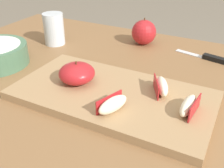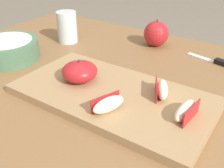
{
  "view_description": "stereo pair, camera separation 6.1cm",
  "coord_description": "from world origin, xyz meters",
  "px_view_note": "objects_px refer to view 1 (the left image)",
  "views": [
    {
      "loc": [
        0.21,
        -0.55,
        1.11
      ],
      "look_at": [
        -0.04,
        -0.08,
        0.8
      ],
      "focal_mm": 43.12,
      "sensor_mm": 36.0,
      "label": 1
    },
    {
      "loc": [
        0.26,
        -0.52,
        1.11
      ],
      "look_at": [
        -0.04,
        -0.08,
        0.8
      ],
      "focal_mm": 43.12,
      "sensor_mm": 36.0,
      "label": 2
    }
  ],
  "objects_px": {
    "cutting_board": "(112,95)",
    "apple_half_skin_up": "(77,73)",
    "drinking_glass_water": "(54,29)",
    "apple_wedge_back": "(189,106)",
    "apple_wedge_left": "(162,86)",
    "whole_apple_crimson": "(144,32)",
    "apple_wedge_middle": "(113,105)",
    "paring_knife": "(210,58)"
  },
  "relations": [
    {
      "from": "apple_wedge_middle",
      "to": "cutting_board",
      "type": "bearing_deg",
      "value": 119.31
    },
    {
      "from": "apple_half_skin_up",
      "to": "apple_wedge_middle",
      "type": "bearing_deg",
      "value": -27.09
    },
    {
      "from": "apple_wedge_back",
      "to": "apple_wedge_left",
      "type": "height_order",
      "value": "same"
    },
    {
      "from": "apple_wedge_middle",
      "to": "whole_apple_crimson",
      "type": "distance_m",
      "value": 0.44
    },
    {
      "from": "apple_wedge_back",
      "to": "apple_wedge_left",
      "type": "bearing_deg",
      "value": 146.44
    },
    {
      "from": "apple_wedge_middle",
      "to": "paring_knife",
      "type": "xyz_separation_m",
      "value": [
        0.13,
        0.4,
        -0.03
      ]
    },
    {
      "from": "whole_apple_crimson",
      "to": "apple_wedge_left",
      "type": "bearing_deg",
      "value": -61.89
    },
    {
      "from": "cutting_board",
      "to": "apple_half_skin_up",
      "type": "height_order",
      "value": "apple_half_skin_up"
    },
    {
      "from": "apple_wedge_back",
      "to": "drinking_glass_water",
      "type": "height_order",
      "value": "drinking_glass_water"
    },
    {
      "from": "apple_half_skin_up",
      "to": "whole_apple_crimson",
      "type": "height_order",
      "value": "whole_apple_crimson"
    },
    {
      "from": "drinking_glass_water",
      "to": "whole_apple_crimson",
      "type": "bearing_deg",
      "value": 27.08
    },
    {
      "from": "apple_wedge_back",
      "to": "whole_apple_crimson",
      "type": "height_order",
      "value": "whole_apple_crimson"
    },
    {
      "from": "cutting_board",
      "to": "apple_wedge_back",
      "type": "bearing_deg",
      "value": -0.25
    },
    {
      "from": "apple_wedge_middle",
      "to": "paring_knife",
      "type": "distance_m",
      "value": 0.42
    },
    {
      "from": "apple_wedge_middle",
      "to": "apple_wedge_left",
      "type": "xyz_separation_m",
      "value": [
        0.06,
        0.11,
        0.0
      ]
    },
    {
      "from": "apple_wedge_middle",
      "to": "apple_wedge_back",
      "type": "relative_size",
      "value": 1.03
    },
    {
      "from": "apple_wedge_left",
      "to": "whole_apple_crimson",
      "type": "xyz_separation_m",
      "value": [
        -0.17,
        0.31,
        0.01
      ]
    },
    {
      "from": "apple_wedge_back",
      "to": "apple_wedge_left",
      "type": "distance_m",
      "value": 0.09
    },
    {
      "from": "drinking_glass_water",
      "to": "paring_knife",
      "type": "bearing_deg",
      "value": 12.52
    },
    {
      "from": "cutting_board",
      "to": "whole_apple_crimson",
      "type": "xyz_separation_m",
      "value": [
        -0.06,
        0.36,
        0.03
      ]
    },
    {
      "from": "apple_half_skin_up",
      "to": "drinking_glass_water",
      "type": "xyz_separation_m",
      "value": [
        -0.24,
        0.22,
        0.01
      ]
    },
    {
      "from": "cutting_board",
      "to": "whole_apple_crimson",
      "type": "distance_m",
      "value": 0.37
    },
    {
      "from": "paring_knife",
      "to": "drinking_glass_water",
      "type": "distance_m",
      "value": 0.51
    },
    {
      "from": "apple_half_skin_up",
      "to": "apple_wedge_middle",
      "type": "height_order",
      "value": "apple_half_skin_up"
    },
    {
      "from": "apple_wedge_left",
      "to": "drinking_glass_water",
      "type": "height_order",
      "value": "drinking_glass_water"
    },
    {
      "from": "paring_knife",
      "to": "apple_wedge_left",
      "type": "bearing_deg",
      "value": -102.39
    },
    {
      "from": "whole_apple_crimson",
      "to": "apple_wedge_back",
      "type": "bearing_deg",
      "value": -56.36
    },
    {
      "from": "apple_half_skin_up",
      "to": "drinking_glass_water",
      "type": "distance_m",
      "value": 0.32
    },
    {
      "from": "apple_half_skin_up",
      "to": "whole_apple_crimson",
      "type": "bearing_deg",
      "value": 85.0
    },
    {
      "from": "cutting_board",
      "to": "apple_wedge_middle",
      "type": "xyz_separation_m",
      "value": [
        0.04,
        -0.07,
        0.03
      ]
    },
    {
      "from": "apple_wedge_left",
      "to": "paring_knife",
      "type": "distance_m",
      "value": 0.29
    },
    {
      "from": "cutting_board",
      "to": "apple_wedge_left",
      "type": "distance_m",
      "value": 0.11
    },
    {
      "from": "cutting_board",
      "to": "apple_half_skin_up",
      "type": "distance_m",
      "value": 0.1
    },
    {
      "from": "whole_apple_crimson",
      "to": "drinking_glass_water",
      "type": "xyz_separation_m",
      "value": [
        -0.27,
        -0.14,
        0.01
      ]
    },
    {
      "from": "cutting_board",
      "to": "apple_half_skin_up",
      "type": "relative_size",
      "value": 5.24
    },
    {
      "from": "apple_wedge_back",
      "to": "apple_half_skin_up",
      "type": "bearing_deg",
      "value": 179.63
    },
    {
      "from": "whole_apple_crimson",
      "to": "paring_knife",
      "type": "bearing_deg",
      "value": -6.91
    },
    {
      "from": "apple_wedge_left",
      "to": "drinking_glass_water",
      "type": "distance_m",
      "value": 0.47
    },
    {
      "from": "apple_wedge_middle",
      "to": "drinking_glass_water",
      "type": "height_order",
      "value": "drinking_glass_water"
    },
    {
      "from": "whole_apple_crimson",
      "to": "drinking_glass_water",
      "type": "distance_m",
      "value": 0.3
    },
    {
      "from": "cutting_board",
      "to": "drinking_glass_water",
      "type": "distance_m",
      "value": 0.4
    },
    {
      "from": "apple_wedge_left",
      "to": "paring_knife",
      "type": "height_order",
      "value": "apple_wedge_left"
    }
  ]
}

